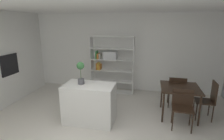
{
  "coord_description": "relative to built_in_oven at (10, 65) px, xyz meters",
  "views": [
    {
      "loc": [
        1.12,
        -3.0,
        2.31
      ],
      "look_at": [
        0.23,
        1.07,
        1.24
      ],
      "focal_mm": 29.18,
      "sensor_mm": 36.0,
      "label": 1
    }
  ],
  "objects": [
    {
      "name": "kitchen_island",
      "position": [
        2.55,
        -0.52,
        -0.7
      ],
      "size": [
        1.18,
        0.7,
        0.93
      ],
      "primitive_type": "cube",
      "color": "silver",
      "rests_on": "ground_plane"
    },
    {
      "name": "open_bookshelf",
      "position": [
        2.6,
        1.51,
        -0.13
      ],
      "size": [
        1.45,
        0.33,
        1.9
      ],
      "color": "white",
      "rests_on": "ground_plane"
    },
    {
      "name": "dining_chair_near",
      "position": [
        4.67,
        -0.29,
        -0.63
      ],
      "size": [
        0.48,
        0.43,
        0.87
      ],
      "rotation": [
        0.0,
        0.0,
        -0.06
      ],
      "color": "black",
      "rests_on": "ground_plane"
    },
    {
      "name": "ceiling_slab",
      "position": [
        2.8,
        -1.31,
        1.52
      ],
      "size": [
        6.99,
        6.51,
        0.06
      ],
      "color": "white",
      "rests_on": "ground_plane"
    },
    {
      "name": "built_in_oven",
      "position": [
        0.0,
        0.0,
        0.0
      ],
      "size": [
        0.06,
        0.62,
        0.59
      ],
      "color": "black",
      "rests_on": "ground_plane"
    },
    {
      "name": "dining_table",
      "position": [
        4.67,
        0.21,
        -0.47
      ],
      "size": [
        0.92,
        0.93,
        0.78
      ],
      "color": "black",
      "rests_on": "ground_plane"
    },
    {
      "name": "back_partition",
      "position": [
        2.8,
        1.92,
        0.16
      ],
      "size": [
        6.99,
        0.06,
        2.65
      ],
      "primitive_type": "cube",
      "color": "white",
      "rests_on": "ground_plane"
    },
    {
      "name": "dining_chair_far",
      "position": [
        4.67,
        0.7,
        -0.62
      ],
      "size": [
        0.46,
        0.44,
        0.9
      ],
      "rotation": [
        0.0,
        0.0,
        3.12
      ],
      "color": "black",
      "rests_on": "ground_plane"
    },
    {
      "name": "potted_plant_on_island",
      "position": [
        2.35,
        -0.5,
        0.07
      ],
      "size": [
        0.18,
        0.18,
        0.53
      ],
      "color": "#4C4C51",
      "rests_on": "kitchen_island"
    },
    {
      "name": "dining_chair_window_side",
      "position": [
        5.35,
        0.21,
        -0.61
      ],
      "size": [
        0.43,
        0.42,
        0.97
      ],
      "rotation": [
        0.0,
        0.0,
        -1.6
      ],
      "color": "black",
      "rests_on": "ground_plane"
    }
  ]
}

